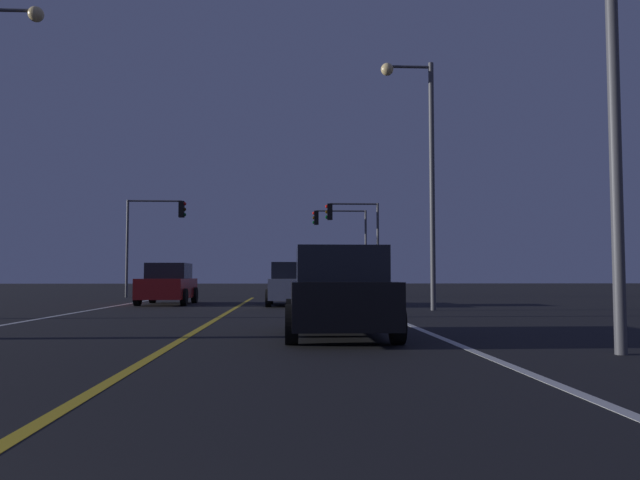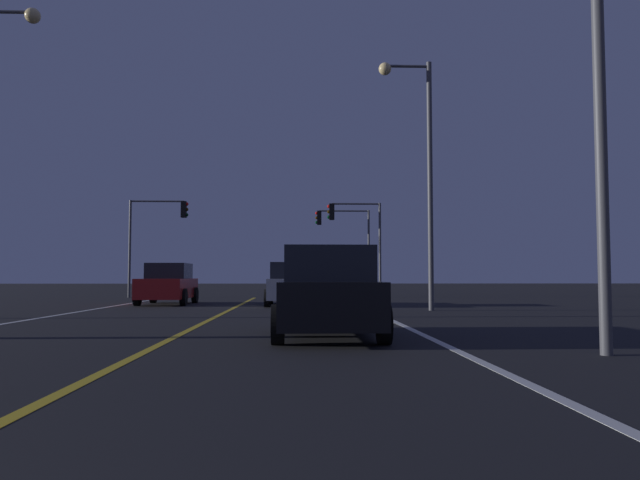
% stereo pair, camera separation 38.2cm
% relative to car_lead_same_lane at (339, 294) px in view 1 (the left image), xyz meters
% --- Properties ---
extents(lane_edge_right, '(0.16, 39.50, 0.01)m').
position_rel_car_lead_same_lane_xyz_m(lane_edge_right, '(1.91, 2.38, -0.82)').
color(lane_edge_right, silver).
rests_on(lane_edge_right, ground).
extents(lane_center_divider, '(0.16, 39.50, 0.01)m').
position_rel_car_lead_same_lane_xyz_m(lane_center_divider, '(-2.90, 2.38, -0.82)').
color(lane_center_divider, gold).
rests_on(lane_center_divider, ground).
extents(car_lead_same_lane, '(2.02, 4.30, 1.70)m').
position_rel_car_lead_same_lane_xyz_m(car_lead_same_lane, '(0.00, 0.00, 0.00)').
color(car_lead_same_lane, black).
rests_on(car_lead_same_lane, ground).
extents(car_oncoming, '(2.02, 4.30, 1.70)m').
position_rel_car_lead_same_lane_xyz_m(car_oncoming, '(-5.95, 14.21, 0.00)').
color(car_oncoming, black).
rests_on(car_oncoming, ground).
extents(car_ahead_far, '(2.02, 4.30, 1.70)m').
position_rel_car_lead_same_lane_xyz_m(car_ahead_far, '(-0.82, 13.01, 0.00)').
color(car_ahead_far, black).
rests_on(car_ahead_far, ground).
extents(traffic_light_near_right, '(3.02, 0.36, 5.25)m').
position_rel_car_lead_same_lane_xyz_m(traffic_light_near_right, '(2.58, 22.63, 3.08)').
color(traffic_light_near_right, '#4C4C51').
rests_on(traffic_light_near_right, ground).
extents(traffic_light_near_left, '(3.25, 0.36, 5.35)m').
position_rel_car_lead_same_lane_xyz_m(traffic_light_near_left, '(-8.27, 22.63, 3.16)').
color(traffic_light_near_left, '#4C4C51').
rests_on(traffic_light_near_left, ground).
extents(traffic_light_far_right, '(3.53, 0.36, 5.43)m').
position_rel_car_lead_same_lane_xyz_m(traffic_light_far_right, '(2.33, 28.13, 3.23)').
color(traffic_light_far_right, '#4C4C51').
rests_on(traffic_light_far_right, ground).
extents(street_lamp_right_far, '(1.84, 0.44, 8.56)m').
position_rel_car_lead_same_lane_xyz_m(street_lamp_right_far, '(3.58, 9.15, 4.53)').
color(street_lamp_right_far, '#4C4C51').
rests_on(street_lamp_right_far, ground).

